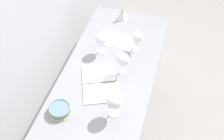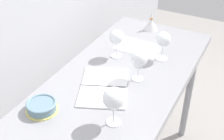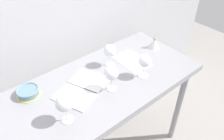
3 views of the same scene
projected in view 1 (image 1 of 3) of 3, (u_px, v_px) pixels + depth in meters
ground_plane at (110, 131)px, 2.64m from camera, size 6.00×6.00×0.00m
back_wall at (36, 13)px, 1.75m from camera, size 3.80×0.04×2.60m
steel_counter at (110, 80)px, 2.04m from camera, size 1.40×0.65×0.90m
wine_glass_near_left at (114, 102)px, 1.62m from camera, size 0.10×0.10×0.19m
wine_glass_near_center at (123, 60)px, 1.86m from camera, size 0.09×0.09×0.18m
wine_glass_far_right at (101, 40)px, 1.99m from camera, size 0.09×0.09×0.17m
wine_glass_near_right at (137, 37)px, 2.01m from camera, size 0.09×0.09×0.17m
open_notebook at (100, 83)px, 1.88m from camera, size 0.40×0.35×0.01m
tasting_sheet_upper at (117, 40)px, 2.17m from camera, size 0.19×0.27×0.00m
tasting_bowl at (60, 109)px, 1.72m from camera, size 0.15×0.15×0.05m
decanter_funnel at (122, 15)px, 2.32m from camera, size 0.10×0.10×0.13m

